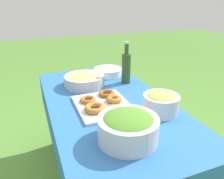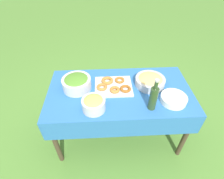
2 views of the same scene
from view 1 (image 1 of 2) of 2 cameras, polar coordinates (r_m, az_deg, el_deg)
name	(u,v)px [view 1 (image 1 of 2)]	position (r m, az deg, el deg)	size (l,w,h in m)	color
picnic_table	(108,114)	(1.47, -1.04, -6.55)	(1.44, 0.76, 0.72)	#2D6BB2
salad_bowl	(128,127)	(1.02, 4.19, -9.62)	(0.29, 0.29, 0.14)	silver
pasta_bowl	(84,79)	(1.66, -7.23, 2.65)	(0.30, 0.30, 0.10)	#B2B7BC
donut_platter	(103,104)	(1.35, -2.34, -3.78)	(0.38, 0.32, 0.05)	silver
plate_stack	(108,72)	(1.89, -1.11, 4.66)	(0.24, 0.24, 0.06)	white
olive_oil_bottle	(126,67)	(1.69, 3.72, 5.85)	(0.07, 0.07, 0.32)	#2D4723
fruit_bowl	(161,102)	(1.29, 12.67, -3.17)	(0.21, 0.21, 0.13)	silver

